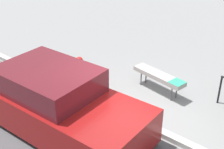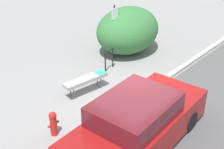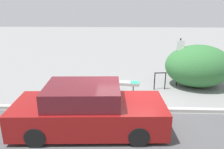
{
  "view_description": "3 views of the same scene",
  "coord_description": "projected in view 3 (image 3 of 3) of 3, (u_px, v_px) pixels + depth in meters",
  "views": [
    {
      "loc": [
        3.63,
        -5.13,
        4.62
      ],
      "look_at": [
        -1.01,
        0.39,
        0.81
      ],
      "focal_mm": 50.0,
      "sensor_mm": 36.0,
      "label": 1
    },
    {
      "loc": [
        -6.72,
        -5.15,
        5.74
      ],
      "look_at": [
        0.4,
        1.07,
        0.6
      ],
      "focal_mm": 50.0,
      "sensor_mm": 36.0,
      "label": 2
    },
    {
      "loc": [
        -0.35,
        -7.32,
        3.8
      ],
      "look_at": [
        -0.69,
        1.62,
        0.88
      ],
      "focal_mm": 35.0,
      "sensor_mm": 36.0,
      "label": 3
    }
  ],
  "objects": [
    {
      "name": "sign_post",
      "position": [
        179.0,
        58.0,
        10.17
      ],
      "size": [
        0.36,
        0.08,
        2.3
      ],
      "color": "black",
      "rests_on": "ground_plane"
    },
    {
      "name": "curb",
      "position": [
        129.0,
        109.0,
        8.1
      ],
      "size": [
        60.0,
        0.2,
        0.13
      ],
      "color": "#A8A8A3",
      "rests_on": "ground_plane"
    },
    {
      "name": "shrub_hedge",
      "position": [
        198.0,
        66.0,
        10.28
      ],
      "size": [
        3.05,
        2.4,
        1.99
      ],
      "color": "#337038",
      "rests_on": "ground_plane"
    },
    {
      "name": "bike_rack",
      "position": [
        160.0,
        79.0,
        9.99
      ],
      "size": [
        0.55,
        0.11,
        0.83
      ],
      "rotation": [
        0.0,
        0.0,
        0.11
      ],
      "color": "black",
      "rests_on": "ground_plane"
    },
    {
      "name": "ground_plane",
      "position": [
        129.0,
        111.0,
        8.12
      ],
      "size": [
        60.0,
        60.0,
        0.0
      ],
      "primitive_type": "plane",
      "color": "gray"
    },
    {
      "name": "fire_hydrant",
      "position": [
        65.0,
        92.0,
        8.74
      ],
      "size": [
        0.36,
        0.22,
        0.77
      ],
      "color": "red",
      "rests_on": "ground_plane"
    },
    {
      "name": "bench",
      "position": [
        120.0,
        83.0,
        9.53
      ],
      "size": [
        1.68,
        0.63,
        0.57
      ],
      "rotation": [
        0.0,
        0.0,
        -0.16
      ],
      "color": "#515156",
      "rests_on": "ground_plane"
    },
    {
      "name": "parked_car_near",
      "position": [
        88.0,
        110.0,
        6.71
      ],
      "size": [
        4.68,
        2.05,
        1.5
      ],
      "rotation": [
        0.0,
        0.0,
        0.05
      ],
      "color": "black",
      "rests_on": "ground_plane"
    }
  ]
}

